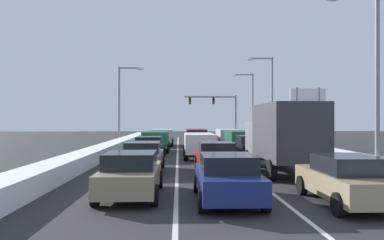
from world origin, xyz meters
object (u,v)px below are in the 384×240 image
at_px(street_lamp_right_near, 370,67).
at_px(roadside_sign_right, 308,104).
at_px(suv_silver_left_lane_fifth, 162,136).
at_px(sedan_tan_left_lane_nearest, 131,174).
at_px(box_truck_right_lane_second, 282,134).
at_px(suv_green_right_lane_fourth, 239,138).
at_px(suv_maroon_center_lane_fifth, 196,136).
at_px(sedan_tan_right_lane_nearest, 347,180).
at_px(traffic_light_gantry, 219,107).
at_px(sedan_red_center_lane_second, 216,157).
at_px(sedan_charcoal_center_lane_fourth, 199,141).
at_px(sedan_black_right_lane_third, 250,146).
at_px(street_lamp_right_mid, 269,93).
at_px(sedan_gray_left_lane_second, 143,157).
at_px(suv_silver_right_lane_fifth, 228,136).
at_px(street_lamp_right_far, 250,101).
at_px(street_lamp_left_mid, 123,98).
at_px(suv_white_center_lane_third, 199,143).
at_px(sedan_black_left_lane_third, 149,148).
at_px(sedan_navy_center_lane_nearest, 227,178).
at_px(suv_green_left_lane_fourth, 156,139).

xyz_separation_m(street_lamp_right_near, roadside_sign_right, (2.27, 15.68, -1.14)).
bearing_deg(suv_silver_left_lane_fifth, sedan_tan_left_lane_nearest, -89.98).
relative_size(box_truck_right_lane_second, suv_green_right_lane_fourth, 1.47).
bearing_deg(suv_maroon_center_lane_fifth, sedan_tan_right_lane_nearest, -82.94).
distance_m(sedan_tan_left_lane_nearest, traffic_light_gantry, 43.08).
distance_m(box_truck_right_lane_second, suv_green_right_lane_fourth, 14.52).
xyz_separation_m(sedan_red_center_lane_second, sedan_charcoal_center_lane_fourth, (-0.08, 14.26, 0.00)).
xyz_separation_m(sedan_black_right_lane_third, street_lamp_right_mid, (3.94, 11.12, 4.50)).
distance_m(sedan_tan_right_lane_nearest, traffic_light_gantry, 43.88).
bearing_deg(traffic_light_gantry, suv_maroon_center_lane_fifth, -104.27).
bearing_deg(box_truck_right_lane_second, sedan_gray_left_lane_second, 174.50).
relative_size(suv_silver_right_lane_fifth, street_lamp_right_far, 0.58).
height_order(sedan_charcoal_center_lane_fourth, street_lamp_left_mid, street_lamp_left_mid).
xyz_separation_m(suv_white_center_lane_third, sedan_black_left_lane_third, (-3.34, -0.60, -0.25)).
distance_m(suv_green_right_lane_fourth, sedan_charcoal_center_lane_fourth, 3.45).
bearing_deg(roadside_sign_right, sedan_charcoal_center_lane_fourth, -176.71).
bearing_deg(street_lamp_right_mid, traffic_light_gantry, 100.05).
distance_m(sedan_navy_center_lane_nearest, street_lamp_left_mid, 29.38).
distance_m(suv_silver_right_lane_fifth, suv_green_left_lane_fourth, 10.15).
bearing_deg(suv_green_right_lane_fourth, street_lamp_left_mid, 146.89).
height_order(sedan_tan_right_lane_nearest, suv_green_right_lane_fourth, suv_green_right_lane_fourth).
relative_size(sedan_charcoal_center_lane_fourth, suv_green_left_lane_fourth, 0.92).
height_order(suv_silver_right_lane_fifth, suv_white_center_lane_third, same).
bearing_deg(suv_green_right_lane_fourth, sedan_gray_left_lane_second, -116.78).
bearing_deg(sedan_tan_left_lane_nearest, sedan_navy_center_lane_nearest, -16.20).
relative_size(suv_green_right_lane_fourth, suv_silver_left_lane_fifth, 1.00).
xyz_separation_m(sedan_navy_center_lane_nearest, street_lamp_right_mid, (7.42, 25.85, 4.50)).
height_order(suv_silver_right_lane_fifth, suv_maroon_center_lane_fifth, same).
distance_m(suv_white_center_lane_third, street_lamp_left_mid, 16.28).
distance_m(box_truck_right_lane_second, sedan_red_center_lane_second, 3.43).
bearing_deg(sedan_gray_left_lane_second, suv_silver_right_lane_fifth, 71.15).
relative_size(sedan_black_right_lane_third, sedan_black_left_lane_third, 1.00).
bearing_deg(suv_silver_right_lane_fifth, suv_green_left_lane_fourth, -132.26).
relative_size(sedan_tan_right_lane_nearest, street_lamp_left_mid, 0.55).
bearing_deg(street_lamp_right_near, sedan_navy_center_lane_nearest, -141.91).
bearing_deg(suv_silver_right_lane_fifth, roadside_sign_right, -38.24).
xyz_separation_m(sedan_tan_right_lane_nearest, roadside_sign_right, (6.32, 22.25, 3.25)).
bearing_deg(sedan_tan_right_lane_nearest, sedan_gray_left_lane_second, 132.25).
xyz_separation_m(sedan_charcoal_center_lane_fourth, traffic_light_gantry, (4.10, 22.02, 3.73)).
bearing_deg(suv_silver_right_lane_fifth, traffic_light_gantry, 86.79).
distance_m(sedan_tan_right_lane_nearest, street_lamp_left_mid, 31.00).
bearing_deg(suv_green_right_lane_fourth, suv_maroon_center_lane_fifth, 119.75).
relative_size(sedan_black_right_lane_third, sedan_red_center_lane_second, 1.00).
distance_m(sedan_navy_center_lane_nearest, street_lamp_right_mid, 27.26).
height_order(sedan_tan_right_lane_nearest, sedan_black_right_lane_third, same).
xyz_separation_m(suv_white_center_lane_third, traffic_light_gantry, (4.49, 29.09, 3.48)).
xyz_separation_m(suv_green_left_lane_fourth, street_lamp_left_mid, (-3.98, 8.80, 3.88)).
height_order(sedan_red_center_lane_second, suv_maroon_center_lane_fifth, suv_maroon_center_lane_fifth).
height_order(suv_green_right_lane_fourth, street_lamp_right_mid, street_lamp_right_mid).
bearing_deg(sedan_gray_left_lane_second, street_lamp_left_mid, 100.92).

